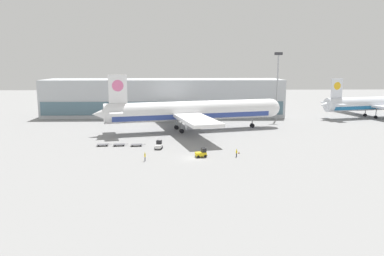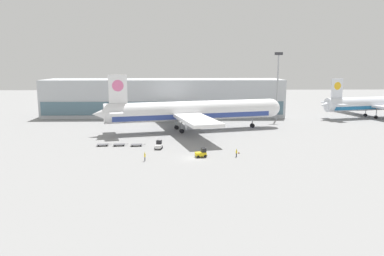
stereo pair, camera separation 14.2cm
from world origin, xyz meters
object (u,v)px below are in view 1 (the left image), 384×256
Objects in this scene: baggage_tug_foreground at (159,145)px; ground_crew_near at (145,156)px; airplane_main at (190,112)px; baggage_dolly_third at (136,145)px; light_mast at (277,81)px; baggage_tug_mid at (202,153)px; baggage_dolly_lead at (103,144)px; traffic_cone_near at (239,152)px; baggage_dolly_second at (119,144)px; ground_crew_far at (237,152)px; airplane_distant at (378,104)px.

ground_crew_near is (-2.24, -11.08, 0.22)m from baggage_tug_foreground.
airplane_main is 25.28m from baggage_dolly_third.
light_mast reaches higher than baggage_tug_mid.
baggage_tug_mid is 0.72× the size of baggage_dolly_lead.
traffic_cone_near is (-21.02, -49.70, -13.52)m from light_mast.
baggage_dolly_second is at bearing -140.28° from light_mast.
baggage_dolly_third is at bearing 161.25° from traffic_cone_near.
traffic_cone_near reaches higher than baggage_dolly_second.
baggage_dolly_lead is at bearing -120.39° from ground_crew_far.
baggage_dolly_second is at bearing 78.78° from baggage_tug_foreground.
ground_crew_near is at bearing -120.67° from airplane_main.
ground_crew_far reaches higher than baggage_dolly_lead.
baggage_dolly_third is at bearing 128.65° from baggage_tug_mid.
airplane_main is at bearing -173.50° from ground_crew_far.
baggage_tug_foreground is (-7.96, -23.74, -4.96)m from airplane_main.
airplane_distant is at bearing 42.13° from traffic_cone_near.
airplane_main is 25.52m from baggage_tug_foreground.
baggage_dolly_second and baggage_dolly_third have the same top height.
ground_crew_far is (-22.03, -52.84, -12.77)m from light_mast.
ground_crew_near is at bearing -91.71° from ground_crew_far.
light_mast is 68.89m from baggage_dolly_lead.
ground_crew_near is (-10.20, -34.81, -4.74)m from airplane_main.
ground_crew_far is at bearing -87.73° from airplane_main.
traffic_cone_near is at bearing -24.35° from baggage_dolly_second.
baggage_dolly_lead is at bearing 172.44° from baggage_dolly_second.
baggage_tug_mid reaches higher than baggage_dolly_third.
baggage_tug_foreground is at bearing 164.76° from traffic_cone_near.
baggage_dolly_third is 2.04× the size of ground_crew_near.
airplane_main is 30.84× the size of ground_crew_near.
airplane_main reaches higher than baggage_tug_foreground.
ground_crew_far is at bearing -33.75° from baggage_dolly_third.
baggage_dolly_second is at bearing 33.42° from ground_crew_near.
airplane_distant is (70.95, 25.88, -0.79)m from airplane_main.
airplane_distant is 96.63m from baggage_dolly_third.
ground_crew_near is 19.93m from ground_crew_far.
baggage_tug_foreground is 1.50× the size of ground_crew_far.
baggage_tug_foreground is 0.96× the size of baggage_tug_mid.
baggage_tug_foreground is at bearing -125.16° from ground_crew_far.
light_mast is 38.68m from airplane_main.
traffic_cone_near is at bearing 152.03° from ground_crew_far.
airplane_main reaches higher than baggage_tug_mid.
baggage_dolly_lead is 33.67m from traffic_cone_near.
traffic_cone_near is (8.67, 3.02, -0.61)m from baggage_tug_mid.
baggage_tug_mid is at bearing -70.61° from ground_crew_near.
airplane_distant reaches higher than baggage_dolly_second.
ground_crew_near is at bearing -69.57° from baggage_dolly_second.
traffic_cone_near is at bearing 3.76° from baggage_tug_mid.
baggage_dolly_third is at bearing 18.96° from ground_crew_near.
baggage_dolly_second is 2.16× the size of ground_crew_far.
baggage_tug_mid is (1.85, -31.79, -4.96)m from airplane_main.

